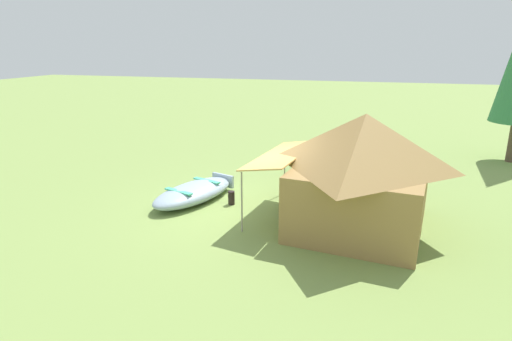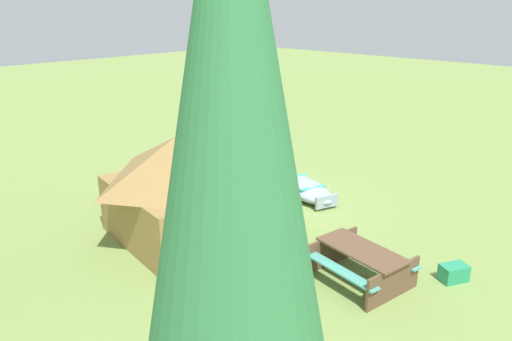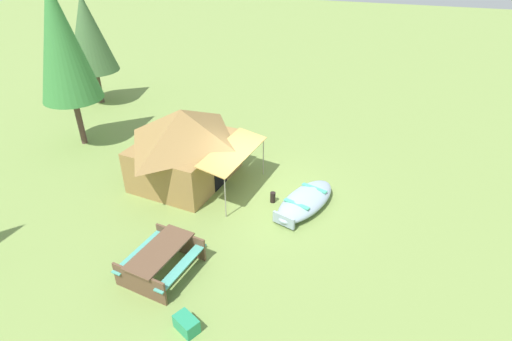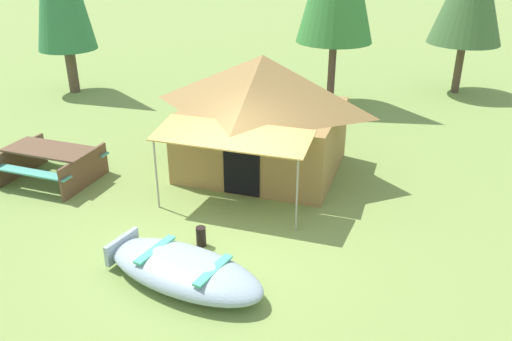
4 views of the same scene
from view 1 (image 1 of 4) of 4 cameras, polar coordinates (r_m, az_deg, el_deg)
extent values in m
plane|color=#7C974B|center=(10.82, -1.14, -5.35)|extent=(80.00, 80.00, 0.00)
ellipsoid|color=#95AABB|center=(11.50, -8.32, -2.93)|extent=(2.93, 1.94, 0.47)
ellipsoid|color=#343B41|center=(11.49, -8.33, -2.75)|extent=(2.68, 1.75, 0.17)
cube|color=#46BC95|center=(11.07, -10.26, -2.73)|extent=(0.41, 0.86, 0.04)
cube|color=#46BC95|center=(11.82, -6.58, -1.33)|extent=(0.41, 0.86, 0.04)
cube|color=#95AABB|center=(12.39, -4.41, -1.29)|extent=(0.31, 0.71, 0.36)
cube|color=olive|center=(9.99, 13.72, -3.27)|extent=(3.61, 3.12, 1.46)
pyramid|color=olive|center=(9.64, 14.24, 4.01)|extent=(3.89, 3.37, 1.13)
cube|color=black|center=(10.32, 6.20, -2.93)|extent=(0.76, 0.13, 1.17)
cube|color=tan|center=(10.21, 3.60, 2.19)|extent=(3.06, 1.42, 0.19)
cylinder|color=gray|center=(9.40, -1.90, -4.27)|extent=(0.04, 0.04, 1.39)
cylinder|color=gray|center=(11.82, 3.82, 0.08)|extent=(0.04, 0.04, 1.39)
cube|color=brown|center=(14.24, 8.94, 2.88)|extent=(1.99, 1.12, 0.04)
cube|color=#4FA998|center=(14.48, 6.47, 2.18)|extent=(1.90, 0.55, 0.04)
cube|color=#4FA998|center=(14.15, 11.38, 1.62)|extent=(1.90, 0.55, 0.04)
cube|color=brown|center=(15.12, 9.78, 2.18)|extent=(0.30, 1.53, 0.70)
cube|color=brown|center=(13.55, 7.88, 0.60)|extent=(0.30, 1.53, 0.70)
cube|color=#279263|center=(15.94, 4.62, 2.48)|extent=(0.57, 0.66, 0.36)
cylinder|color=black|center=(11.18, -3.29, -3.66)|extent=(0.21, 0.21, 0.36)
camera|label=2|loc=(19.48, 36.71, 17.87)|focal=33.91mm
camera|label=3|loc=(21.72, -1.22, 26.36)|focal=29.04mm
camera|label=4|loc=(13.16, -40.77, 16.73)|focal=36.35mm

